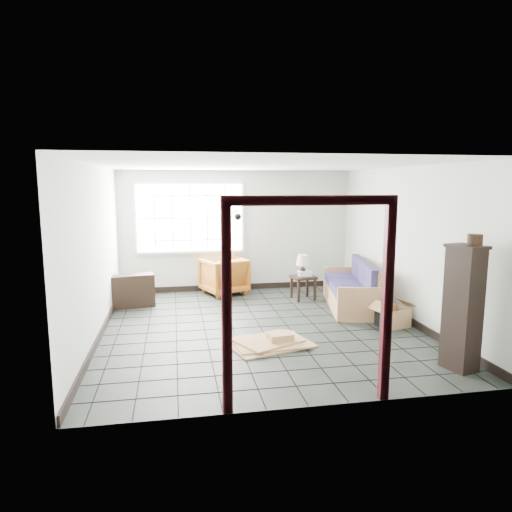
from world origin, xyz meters
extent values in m
plane|color=black|center=(0.00, 0.00, 0.00)|extent=(5.50, 5.50, 0.00)
cube|color=beige|center=(0.00, 2.75, 1.30)|extent=(5.00, 0.02, 2.60)
cube|color=beige|center=(0.00, -2.75, 1.30)|extent=(5.00, 0.02, 2.60)
cube|color=beige|center=(-2.50, 0.00, 1.30)|extent=(0.02, 5.50, 2.60)
cube|color=beige|center=(2.50, 0.00, 1.30)|extent=(0.02, 5.50, 2.60)
cube|color=white|center=(0.00, 0.00, 2.60)|extent=(5.00, 5.50, 0.02)
cube|color=black|center=(0.00, 2.73, 0.06)|extent=(4.95, 0.03, 0.12)
cube|color=black|center=(-2.48, 0.00, 0.06)|extent=(0.03, 5.45, 0.12)
cube|color=black|center=(2.48, 0.00, 0.06)|extent=(0.03, 5.45, 0.12)
cube|color=silver|center=(-1.00, 2.71, 1.60)|extent=(2.32, 0.06, 1.52)
cube|color=white|center=(-1.00, 2.67, 1.60)|extent=(2.20, 0.02, 1.40)
cube|color=#3A0D12|center=(-0.85, -2.70, 1.05)|extent=(0.10, 0.08, 2.10)
cube|color=#3A0D12|center=(0.85, -2.70, 1.05)|extent=(0.10, 0.08, 2.10)
cube|color=#3A0D12|center=(0.00, -2.70, 2.15)|extent=(1.80, 0.08, 0.10)
cube|color=#A7734B|center=(1.89, 0.90, 0.17)|extent=(1.12, 1.99, 0.34)
cube|color=#A7734B|center=(1.69, -0.04, 0.30)|extent=(0.74, 0.21, 0.60)
cube|color=#A7734B|center=(2.09, 1.84, 0.30)|extent=(0.74, 0.21, 0.60)
cube|color=#A7734B|center=(2.22, 0.83, 0.51)|extent=(0.46, 1.85, 0.65)
cube|color=#1E1B45|center=(1.75, 0.30, 0.41)|extent=(0.78, 0.73, 0.15)
cube|color=#1E1B45|center=(2.01, 0.24, 0.64)|extent=(0.25, 0.61, 0.49)
cube|color=#1E1B45|center=(1.88, 0.90, 0.41)|extent=(0.78, 0.73, 0.15)
cube|color=#1E1B45|center=(2.14, 0.85, 0.64)|extent=(0.25, 0.61, 0.49)
cube|color=#1E1B45|center=(2.00, 1.51, 0.41)|extent=(0.78, 0.73, 0.15)
cube|color=#1E1B45|center=(2.27, 1.45, 0.64)|extent=(0.25, 0.61, 0.49)
imported|color=#915315|center=(-0.33, 2.40, 0.42)|extent=(1.05, 1.02, 0.85)
cube|color=black|center=(1.19, 1.63, 0.46)|extent=(0.50, 0.50, 0.05)
cube|color=black|center=(1.04, 1.43, 0.22)|extent=(0.05, 0.05, 0.44)
cube|color=black|center=(1.39, 1.48, 0.22)|extent=(0.05, 0.05, 0.44)
cube|color=black|center=(0.99, 1.78, 0.22)|extent=(0.05, 0.05, 0.44)
cube|color=black|center=(1.34, 1.83, 0.22)|extent=(0.05, 0.05, 0.44)
cylinder|color=black|center=(1.19, 1.67, 0.56)|extent=(0.11, 0.11, 0.15)
cylinder|color=black|center=(1.19, 1.67, 0.69)|extent=(0.03, 0.03, 0.11)
cone|color=beige|center=(1.19, 1.67, 0.80)|extent=(0.29, 0.29, 0.21)
cube|color=silver|center=(1.22, 1.63, 0.53)|extent=(0.27, 0.22, 0.09)
cylinder|color=black|center=(1.09, 1.64, 0.53)|extent=(0.02, 0.06, 0.06)
cylinder|color=black|center=(-0.26, 2.40, 0.02)|extent=(0.35, 0.35, 0.03)
cylinder|color=black|center=(-0.26, 2.40, 0.85)|extent=(0.03, 0.03, 1.66)
cylinder|color=black|center=(-0.15, 2.31, 1.72)|extent=(0.27, 0.11, 0.15)
sphere|color=black|center=(-0.05, 2.22, 1.65)|extent=(0.19, 0.19, 0.15)
cube|color=black|center=(-2.15, 1.65, 0.31)|extent=(0.85, 0.47, 0.62)
cube|color=black|center=(-2.15, 1.65, 0.32)|extent=(0.78, 0.41, 0.03)
cube|color=black|center=(2.15, -2.13, 0.78)|extent=(0.38, 0.45, 1.56)
cube|color=black|center=(2.15, -2.13, 1.56)|extent=(0.43, 0.50, 0.04)
cylinder|color=black|center=(2.23, -2.16, 1.65)|extent=(0.19, 0.19, 0.13)
cube|color=#A27E4E|center=(2.15, -0.35, 0.01)|extent=(0.53, 0.46, 0.02)
cube|color=black|center=(1.93, -0.40, 0.15)|extent=(0.11, 0.35, 0.31)
cube|color=#A27E4E|center=(2.37, -0.29, 0.15)|extent=(0.11, 0.35, 0.31)
cube|color=#A27E4E|center=(2.19, -0.52, 0.15)|extent=(0.44, 0.13, 0.31)
cube|color=#A27E4E|center=(2.11, -0.17, 0.15)|extent=(0.44, 0.13, 0.31)
cube|color=#A27E4E|center=(1.87, -0.42, 0.36)|extent=(0.25, 0.39, 0.13)
cube|color=#A27E4E|center=(2.43, -0.28, 0.36)|extent=(0.25, 0.39, 0.13)
cube|color=#A27E4E|center=(-0.02, -0.84, 0.01)|extent=(1.34, 1.11, 0.02)
cube|color=#A27E4E|center=(-0.02, -0.84, 0.04)|extent=(1.08, 0.84, 0.02)
cube|color=#A27E4E|center=(-0.02, -0.84, 0.06)|extent=(1.05, 0.94, 0.02)
cube|color=#A27E4E|center=(0.13, -0.86, 0.12)|extent=(0.37, 0.31, 0.10)
camera|label=1|loc=(-1.34, -7.05, 2.31)|focal=32.00mm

